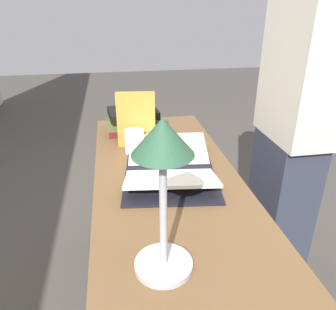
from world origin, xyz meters
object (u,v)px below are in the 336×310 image
object	(u,v)px
book_stack_tall	(133,121)
book_standing_upright	(136,120)
open_book	(170,166)
person_reader	(292,129)
reading_lamp	(163,167)
coffee_mug	(134,141)

from	to	relation	value
book_stack_tall	book_standing_upright	world-z (taller)	book_standing_upright
open_book	book_stack_tall	world-z (taller)	book_stack_tall
open_book	person_reader	size ratio (longest dim) A/B	0.31
reading_lamp	coffee_mug	distance (m)	0.75
book_stack_tall	coffee_mug	world-z (taller)	book_stack_tall
open_book	reading_lamp	xyz separation A→B (m)	(-0.51, 0.11, 0.27)
person_reader	coffee_mug	bearing A→B (deg)	-100.52
book_stack_tall	reading_lamp	distance (m)	0.99
book_stack_tall	reading_lamp	xyz separation A→B (m)	(-0.96, -0.00, 0.23)
book_standing_upright	person_reader	world-z (taller)	person_reader
coffee_mug	person_reader	bearing A→B (deg)	-100.52
book_standing_upright	coffee_mug	world-z (taller)	book_standing_upright
book_stack_tall	coffee_mug	distance (m)	0.25
open_book	person_reader	xyz separation A→B (m)	(0.08, -0.55, 0.09)
reading_lamp	coffee_mug	bearing A→B (deg)	1.32
book_stack_tall	person_reader	world-z (taller)	person_reader
person_reader	book_stack_tall	bearing A→B (deg)	-119.38
book_standing_upright	coffee_mug	distance (m)	0.11
book_stack_tall	person_reader	distance (m)	0.76
reading_lamp	coffee_mug	xyz separation A→B (m)	(0.71, 0.02, -0.24)
open_book	coffee_mug	bearing A→B (deg)	38.07
book_stack_tall	book_standing_upright	size ratio (longest dim) A/B	1.05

